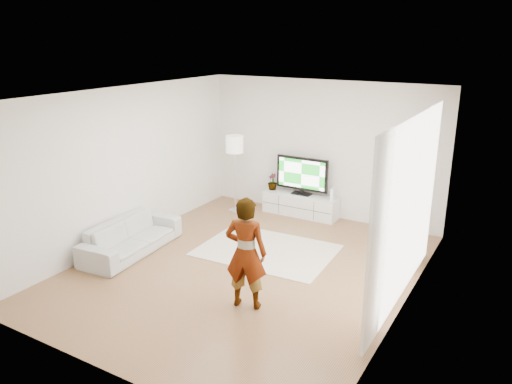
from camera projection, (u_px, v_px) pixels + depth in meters
The scene contains 17 objects.
floor at pixel (246, 269), 8.10m from camera, with size 6.00×6.00×0.00m, color #966A44.
ceiling at pixel (245, 95), 7.25m from camera, with size 6.00×6.00×0.00m, color white.
wall_left at pixel (126, 166), 8.88m from camera, with size 0.02×6.00×2.80m, color silver.
wall_right at pixel (409, 215), 6.47m from camera, with size 0.02×6.00×2.80m, color silver.
wall_back at pixel (322, 150), 10.14m from camera, with size 5.00×0.02×2.80m, color silver.
wall_front at pixel (95, 258), 5.21m from camera, with size 5.00×0.02×2.80m, color silver.
window at pixel (414, 204), 6.71m from camera, with size 0.01×2.60×2.50m, color white.
curtain_near at pixel (378, 243), 5.71m from camera, with size 0.04×0.70×2.60m, color white.
curtain_far at pixel (428, 187), 7.85m from camera, with size 0.04×0.70×2.60m, color white.
media_console at pixel (301, 205), 10.47m from camera, with size 1.60×0.45×0.45m.
television at pixel (302, 174), 10.30m from camera, with size 1.13×0.22×0.79m.
game_console at pixel (333, 194), 10.03m from camera, with size 0.09×0.18×0.24m.
potted_plant at pixel (272, 182), 10.68m from camera, with size 0.20×0.20×0.36m, color #3F7238.
rug at pixel (267, 250), 8.79m from camera, with size 2.30×1.66×0.01m, color beige.
player at pixel (246, 253), 6.76m from camera, with size 0.58×0.38×1.59m, color #334772.
sofa at pixel (131, 236), 8.66m from camera, with size 1.97×0.77×0.57m, color #B2B2AD.
floor_lamp at pixel (235, 148), 10.38m from camera, with size 0.36×0.36×1.64m.
Camera 1 is at (3.86, -6.25, 3.63)m, focal length 35.00 mm.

